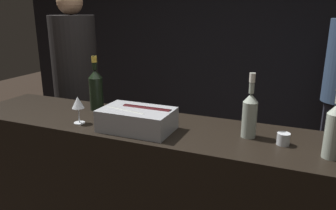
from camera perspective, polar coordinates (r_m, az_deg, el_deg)
wall_back_chalkboard at (r=4.06m, az=13.51°, el=12.32°), size 6.40×0.06×2.80m
bar_counter at (r=2.06m, az=-0.30°, el=-17.40°), size 2.56×0.53×1.03m
ice_bin_with_bottles at (r=1.77m, az=-5.37°, el=-2.36°), size 0.39×0.24×0.13m
wine_glass at (r=1.92m, az=-15.42°, el=0.25°), size 0.07×0.07×0.16m
candle_votive at (r=1.68m, az=19.44°, el=-5.58°), size 0.06×0.06×0.06m
rose_wine_bottle at (r=1.58m, az=27.02°, el=-3.58°), size 0.08×0.08×0.35m
white_wine_bottle at (r=1.70m, az=14.06°, el=-1.34°), size 0.08×0.08×0.33m
champagne_bottle at (r=2.15m, az=-12.43°, el=2.85°), size 0.09×0.09×0.35m
person_in_hoodie at (r=2.94m, az=-15.64°, el=3.18°), size 0.38×0.38×1.82m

